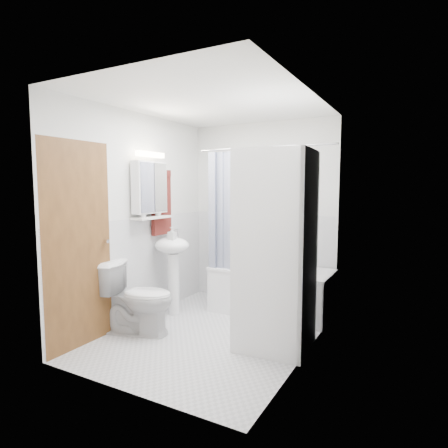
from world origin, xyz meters
The scene contains 20 objects.
floor centered at (0.00, 0.00, 0.00)m, with size 2.60×2.60×0.00m, color silver.
room_walls centered at (0.00, 0.00, 1.49)m, with size 2.60×2.60×2.60m.
wainscot centered at (0.00, 0.29, 0.60)m, with size 1.98×2.58×2.58m.
door centered at (-0.95, -0.55, 1.00)m, with size 0.05×2.00×2.00m.
bathtub centered at (0.30, 0.92, 0.31)m, with size 1.46×0.69×0.56m.
tub_spout centered at (0.50, 1.25, 0.88)m, with size 0.04×0.04×0.12m, color silver.
curtain_rod centered at (0.30, 0.63, 2.00)m, with size 0.02×0.02×1.64m, color silver.
shower_curtain centered at (-0.15, 0.63, 1.25)m, with size 0.55×0.02×1.45m.
sink centered at (-0.75, 0.31, 0.70)m, with size 0.44×0.37×1.04m.
medicine_cabinet centered at (-0.90, 0.10, 1.57)m, with size 0.13×0.50×0.71m.
shelf centered at (-0.89, 0.10, 1.20)m, with size 0.18×0.54×0.03m, color silver.
shower_caddy centered at (0.55, 1.24, 1.15)m, with size 0.22×0.06×0.02m, color silver.
towel centered at (-0.94, 0.35, 1.38)m, with size 0.07×0.33×0.81m.
washer_dryer centered at (0.68, 0.04, 0.95)m, with size 0.72×0.72×1.90m.
toilet centered at (-0.72, -0.36, 0.38)m, with size 0.43×0.78×0.76m, color white.
soap_pump centered at (-0.71, 0.25, 0.95)m, with size 0.08×0.17×0.08m, color gray.
shelf_bottle centered at (-0.89, -0.05, 1.25)m, with size 0.07×0.18×0.07m, color gray.
shelf_cup centered at (-0.89, 0.22, 1.26)m, with size 0.10×0.09×0.10m, color gray.
shampoo_a centered at (0.35, 1.24, 1.23)m, with size 0.13×0.17×0.13m, color gray.
shampoo_b centered at (0.47, 1.24, 1.20)m, with size 0.08×0.21×0.08m, color #275E9D.
Camera 1 is at (1.94, -3.33, 1.56)m, focal length 30.00 mm.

